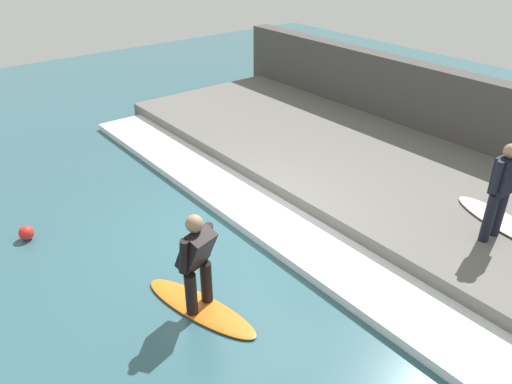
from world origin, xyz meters
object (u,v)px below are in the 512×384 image
marker_buoy (26,233)px  surfboard_riding (200,307)px  surfboard_waiting_near (503,222)px  surfer_waiting_near (502,187)px  surfer_riding (197,258)px

marker_buoy → surfboard_riding: bearing=-67.5°
surfboard_riding → surfboard_waiting_near: size_ratio=1.02×
surfboard_riding → surfer_waiting_near: size_ratio=1.25×
surfer_riding → surfboard_waiting_near: bearing=-19.7°
surfer_waiting_near → surfer_riding: bearing=157.2°
surfer_riding → surfboard_riding: bearing=-90.0°
surfer_riding → surfboard_waiting_near: (4.84, -1.74, -0.48)m
surfer_waiting_near → surfboard_waiting_near: 1.04m
surfer_waiting_near → marker_buoy: surfer_waiting_near is taller
surfer_riding → surfer_waiting_near: 4.66m
surfboard_riding → marker_buoy: size_ratio=7.97×
surfer_riding → surfboard_waiting_near: 5.17m
surfer_riding → surfer_waiting_near: bearing=-22.8°
surfboard_waiting_near → surfer_waiting_near: bearing=-173.8°
surfboard_waiting_near → marker_buoy: size_ratio=7.80×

